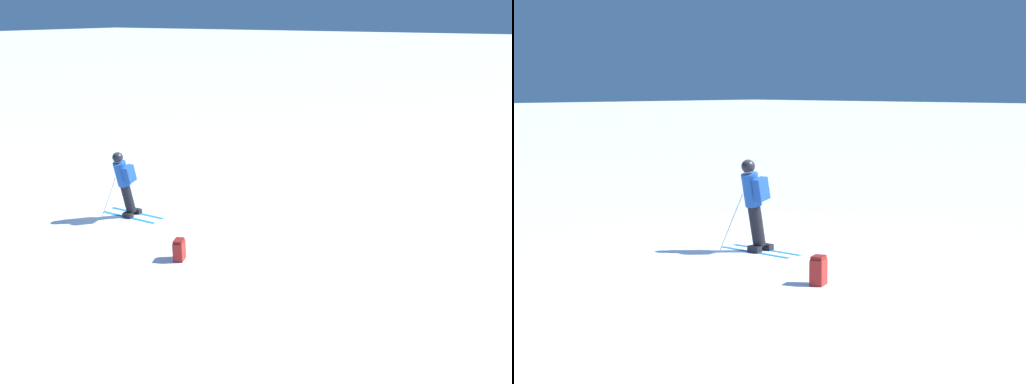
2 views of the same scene
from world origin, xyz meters
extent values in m
plane|color=white|center=(0.00, 0.00, 0.00)|extent=(300.00, 300.00, 0.00)
cube|color=#1E7AC6|center=(0.34, -0.01, 0.01)|extent=(0.17, 1.80, 0.01)
cube|color=#1E7AC6|center=(0.70, 0.01, 0.01)|extent=(0.17, 1.80, 0.01)
cube|color=black|center=(0.34, -0.01, 0.07)|extent=(0.15, 0.29, 0.12)
cube|color=black|center=(0.70, 0.01, 0.07)|extent=(0.15, 0.29, 0.12)
cylinder|color=black|center=(0.64, 0.00, 0.54)|extent=(0.44, 0.28, 0.88)
cylinder|color=#194799|center=(0.79, 0.01, 1.28)|extent=(0.48, 0.36, 0.72)
sphere|color=tan|center=(0.88, 0.02, 1.72)|extent=(0.29, 0.25, 0.28)
sphere|color=black|center=(0.89, 0.02, 1.75)|extent=(0.34, 0.29, 0.32)
cube|color=#194293|center=(0.78, 0.27, 1.31)|extent=(0.37, 0.20, 0.49)
cylinder|color=#B7B7BC|center=(0.24, -0.31, 0.65)|extent=(0.68, 0.56, 1.30)
cylinder|color=#B7B7BC|center=(1.09, -0.28, 0.60)|extent=(0.21, 0.52, 1.21)
cube|color=#AD231E|center=(1.97, 2.77, 0.22)|extent=(0.36, 0.31, 0.44)
cube|color=maroon|center=(1.97, 2.77, 0.47)|extent=(0.32, 0.28, 0.06)
camera|label=1|loc=(9.86, 9.31, 5.23)|focal=35.00mm
camera|label=2|loc=(12.64, 11.90, 3.29)|focal=60.00mm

